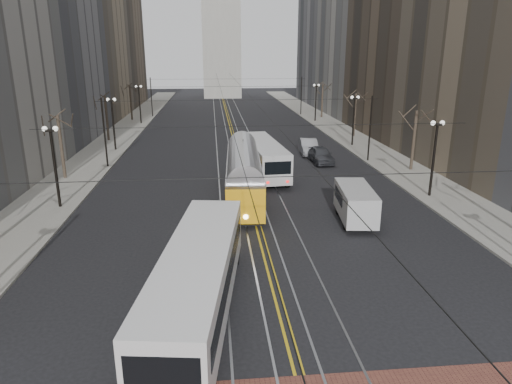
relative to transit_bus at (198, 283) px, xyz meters
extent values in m
plane|color=black|center=(3.50, -3.10, -1.55)|extent=(260.00, 260.00, 0.00)
cube|color=gray|center=(-11.50, 41.90, -1.48)|extent=(5.00, 140.00, 0.15)
cube|color=gray|center=(18.50, 41.90, -1.48)|extent=(5.00, 140.00, 0.15)
cube|color=gray|center=(3.50, 41.90, -1.55)|extent=(4.80, 130.00, 0.02)
cube|color=gold|center=(3.50, 41.90, -1.54)|extent=(0.42, 130.00, 0.01)
cube|color=brown|center=(-22.00, 82.90, 18.45)|extent=(16.00, 20.00, 40.00)
cube|color=brown|center=(29.00, 42.90, 15.45)|extent=(16.00, 20.00, 34.00)
cube|color=slate|center=(29.00, 82.90, 18.45)|extent=(16.00, 20.00, 40.00)
cylinder|color=black|center=(-10.20, 14.90, 1.25)|extent=(0.20, 0.20, 5.60)
cylinder|color=black|center=(-10.20, 34.90, 1.25)|extent=(0.20, 0.20, 5.60)
cylinder|color=black|center=(-10.20, 54.90, 1.25)|extent=(0.20, 0.20, 5.60)
cylinder|color=black|center=(17.20, 14.90, 1.25)|extent=(0.20, 0.20, 5.60)
cylinder|color=black|center=(17.20, 34.90, 1.25)|extent=(0.20, 0.20, 5.60)
cylinder|color=black|center=(17.20, 54.90, 1.25)|extent=(0.20, 0.20, 5.60)
cylinder|color=#382D23|center=(-12.20, 22.90, 1.25)|extent=(0.28, 0.28, 5.60)
cylinder|color=#382D23|center=(-12.20, 40.90, 1.25)|extent=(0.28, 0.28, 5.60)
cylinder|color=#382D23|center=(-12.20, 58.90, 1.25)|extent=(0.28, 0.28, 5.60)
cylinder|color=#382D23|center=(19.20, 22.90, 1.25)|extent=(0.28, 0.28, 5.60)
cylinder|color=#382D23|center=(19.20, 40.90, 1.25)|extent=(0.28, 0.28, 5.60)
cylinder|color=#382D23|center=(19.20, 58.90, 1.25)|extent=(0.28, 0.28, 5.60)
cylinder|color=black|center=(2.00, 41.90, 4.45)|extent=(0.03, 120.00, 0.03)
cylinder|color=black|center=(5.00, 41.90, 4.45)|extent=(0.03, 120.00, 0.03)
cylinder|color=black|center=(-9.40, 26.90, 1.75)|extent=(0.16, 0.16, 6.60)
cylinder|color=black|center=(-9.40, 62.90, 1.75)|extent=(0.16, 0.16, 6.60)
cylinder|color=black|center=(16.40, 26.90, 1.75)|extent=(0.16, 0.16, 6.60)
cylinder|color=black|center=(16.40, 62.90, 1.75)|extent=(0.16, 0.16, 6.60)
cube|color=silver|center=(0.00, 0.00, 0.00)|extent=(4.26, 12.64, 3.10)
cube|color=#F9AF16|center=(3.00, 16.12, 0.02)|extent=(3.16, 13.45, 3.14)
cube|color=silver|center=(5.30, 22.96, -0.07)|extent=(3.42, 11.55, 2.97)
cube|color=#B9B9B9|center=(9.88, 10.32, -0.40)|extent=(2.54, 5.38, 2.30)
imported|color=#3E4045|center=(11.50, 26.95, -0.73)|extent=(2.11, 4.86, 1.63)
imported|color=#94959B|center=(11.11, 31.02, -0.72)|extent=(2.09, 5.17, 1.67)
imported|color=black|center=(-2.06, -4.60, -0.56)|extent=(1.13, 1.44, 1.95)
camera|label=1|loc=(0.75, -17.03, 9.11)|focal=32.00mm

